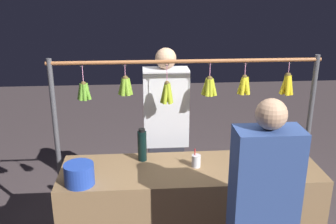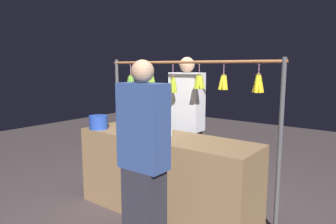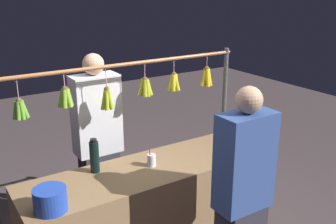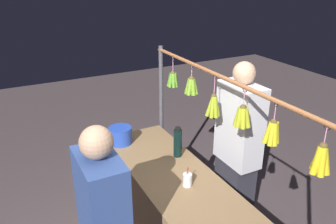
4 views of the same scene
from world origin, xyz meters
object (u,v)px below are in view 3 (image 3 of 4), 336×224
(blue_bucket, at_px, (50,200))
(drink_cup, at_px, (151,160))
(water_bottle, at_px, (94,156))
(customer_person, at_px, (242,202))
(vendor_person, at_px, (98,148))

(blue_bucket, height_order, drink_cup, blue_bucket)
(water_bottle, xyz_separation_m, customer_person, (-0.74, 0.90, -0.19))
(water_bottle, relative_size, vendor_person, 0.16)
(vendor_person, height_order, customer_person, vendor_person)
(blue_bucket, height_order, vendor_person, vendor_person)
(blue_bucket, xyz_separation_m, drink_cup, (-0.89, -0.21, -0.03))
(blue_bucket, relative_size, customer_person, 0.13)
(water_bottle, bearing_deg, blue_bucket, 38.07)
(customer_person, bearing_deg, vendor_person, -69.88)
(vendor_person, bearing_deg, water_bottle, 64.48)
(drink_cup, height_order, customer_person, customer_person)
(drink_cup, bearing_deg, vendor_person, -72.56)
(water_bottle, bearing_deg, drink_cup, 160.63)
(water_bottle, distance_m, blue_bucket, 0.59)
(vendor_person, bearing_deg, drink_cup, 107.44)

